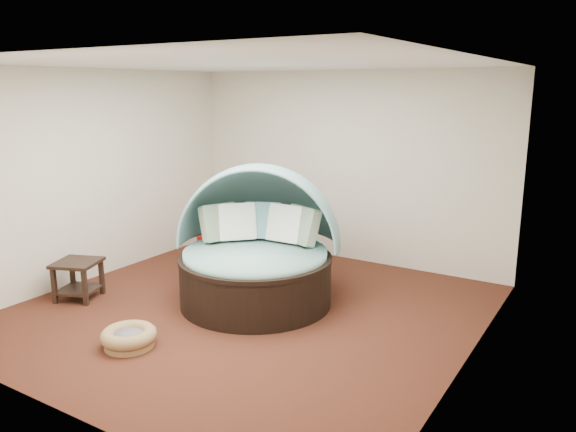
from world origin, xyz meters
The scene contains 10 objects.
floor centered at (0.00, 0.00, 0.00)m, with size 5.00×5.00×0.00m, color #4A2215.
wall_back centered at (0.00, 2.50, 1.40)m, with size 5.00×5.00×0.00m, color beige.
wall_front centered at (0.00, -2.50, 1.40)m, with size 5.00×5.00×0.00m, color beige.
wall_left centered at (-2.50, 0.00, 1.40)m, with size 5.00×5.00×0.00m, color beige.
wall_right centered at (2.50, 0.00, 1.40)m, with size 5.00×5.00×0.00m, color beige.
ceiling centered at (0.00, 0.00, 2.80)m, with size 5.00×5.00×0.00m, color white.
canopy_daybed centered at (-0.10, 0.34, 0.78)m, with size 2.43×2.40×1.68m.
pet_basket centered at (-0.47, -1.39, 0.10)m, with size 0.68×0.68×0.19m.
red_armchair centered at (-1.28, 1.30, 0.40)m, with size 0.77×0.77×0.86m.
side_table centered at (-2.00, -0.78, 0.31)m, with size 0.65×0.65×0.48m.
Camera 1 is at (3.64, -4.99, 2.55)m, focal length 35.00 mm.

